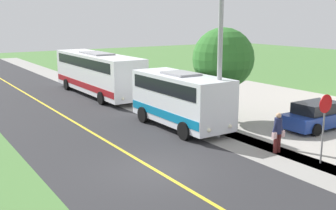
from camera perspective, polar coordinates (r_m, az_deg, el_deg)
The scene contains 11 objects.
ground_plane at distance 16.22m, azimuth -1.83°, elevation -9.05°, with size 120.00×120.00×0.00m, color #477238.
road_surface at distance 16.22m, azimuth -1.83°, elevation -9.04°, with size 8.00×100.00×0.01m, color #28282B.
sidewalk at distance 19.28m, azimuth 11.57°, elevation -5.81°, with size 2.40×100.00×0.01m, color gray.
road_centre_line at distance 16.22m, azimuth -1.83°, elevation -9.02°, with size 0.16×100.00×0.00m, color gold.
shuttle_bus_front at distance 21.92m, azimuth 1.77°, elevation 1.05°, with size 2.61×6.64×3.01m.
transit_bus_rear at distance 31.72m, azimuth -9.84°, elevation 4.59°, with size 2.78×11.31×3.26m.
pedestrian_with_bags at distance 18.54m, azimuth 15.09°, elevation -3.55°, with size 0.72×0.34×1.81m.
stop_sign at distance 17.51m, azimuth 21.02°, elevation -1.56°, with size 0.76×0.07×2.88m.
street_light_pole at distance 19.82m, azimuth 6.96°, elevation 6.48°, with size 1.97×0.24×7.08m.
parked_car_near at distance 23.36m, azimuth 20.21°, elevation -1.42°, with size 4.42×2.06×1.45m.
tree_curbside at distance 23.42m, azimuth 7.71°, elevation 6.41°, with size 3.50×3.50×5.33m.
Camera 1 is at (7.82, 12.95, 5.87)m, focal length 43.63 mm.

